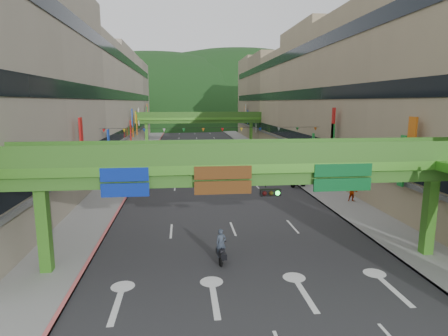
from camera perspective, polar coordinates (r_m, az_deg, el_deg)
name	(u,v)px	position (r m, az deg, el deg)	size (l,w,h in m)	color
ground	(271,324)	(17.14, 7.18, -22.55)	(320.00, 320.00, 0.00)	black
road_slab	(204,156)	(64.77, -3.12, 1.88)	(18.00, 140.00, 0.02)	#28282B
sidewalk_left	(139,156)	(65.09, -12.83, 1.74)	(4.00, 140.00, 0.15)	gray
sidewalk_right	(266,154)	(66.28, 6.43, 2.07)	(4.00, 140.00, 0.15)	gray
curb_left	(150,156)	(64.90, -11.17, 1.79)	(0.20, 140.00, 0.18)	#CC5959
curb_right	(255,154)	(65.88, 4.81, 2.07)	(0.20, 140.00, 0.18)	gray
building_row_left	(87,100)	(65.83, -20.13, 9.67)	(12.80, 95.00, 19.00)	#9E937F
building_row_right	(312,100)	(67.84, 13.24, 10.01)	(12.80, 95.00, 19.00)	gray
overpass_near	(267,177)	(20.30, 6.55, -1.40)	(28.00, 12.27, 7.10)	#4C9E2D
overpass_far	(199,120)	(79.18, -3.77, 7.28)	(28.00, 2.20, 7.10)	#4C9E2D
hill_left	(157,122)	(174.63, -10.14, 6.89)	(168.00, 140.00, 112.00)	#1C4419
hill_right	(237,120)	(196.32, 2.07, 7.37)	(208.00, 176.00, 128.00)	#1C4419
bunting_string	(213,130)	(44.27, -1.72, 5.84)	(26.00, 0.36, 0.47)	black
scooter_rider_near	(221,247)	(22.09, -0.44, -11.96)	(0.69, 1.60, 2.01)	black
scooter_rider_mid	(232,179)	(40.29, 1.26, -1.70)	(0.86, 1.60, 1.96)	black
scooter_rider_left	(179,174)	(43.37, -6.81, -0.87)	(1.07, 1.60, 2.08)	#9D9DA5
scooter_rider_far	(164,157)	(56.38, -9.06, 1.61)	(0.87, 1.60, 2.07)	maroon
parked_scooter_row	(285,174)	(46.48, 9.21, -0.85)	(1.60, 11.55, 1.08)	black
car_silver	(187,150)	(67.06, -5.62, 2.71)	(1.46, 4.19, 1.38)	#BAB8C2
car_yellow	(209,157)	(58.67, -2.24, 1.68)	(1.58, 3.92, 1.33)	#ACB924
pedestrian_red	(353,194)	(36.45, 19.05, -3.73)	(0.85, 0.66, 1.74)	#9A2502
pedestrian_dark	(295,172)	(45.67, 10.79, -0.67)	(1.00, 0.41, 1.70)	black
pedestrian_blue	(305,178)	(42.31, 12.20, -1.50)	(0.84, 0.54, 1.79)	navy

